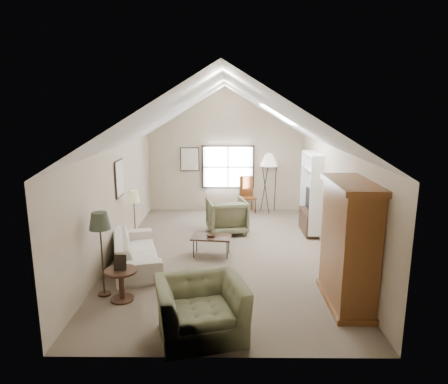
{
  "coord_description": "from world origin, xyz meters",
  "views": [
    {
      "loc": [
        0.08,
        -8.94,
        3.47
      ],
      "look_at": [
        0.0,
        0.4,
        1.4
      ],
      "focal_mm": 32.0,
      "sensor_mm": 36.0,
      "label": 1
    }
  ],
  "objects_px": {
    "armchair_far": "(227,216)",
    "coffee_table": "(211,246)",
    "armoire": "(349,244)",
    "armchair_near": "(201,309)",
    "side_chair": "(248,195)",
    "sofa": "(136,250)",
    "side_table": "(122,285)"
  },
  "relations": [
    {
      "from": "sofa",
      "to": "armchair_near",
      "type": "height_order",
      "value": "armchair_near"
    },
    {
      "from": "armchair_near",
      "to": "coffee_table",
      "type": "distance_m",
      "value": 3.26
    },
    {
      "from": "sofa",
      "to": "coffee_table",
      "type": "bearing_deg",
      "value": -87.01
    },
    {
      "from": "sofa",
      "to": "side_table",
      "type": "distance_m",
      "value": 1.6
    },
    {
      "from": "coffee_table",
      "to": "armchair_far",
      "type": "bearing_deg",
      "value": 78.42
    },
    {
      "from": "armoire",
      "to": "sofa",
      "type": "distance_m",
      "value": 4.49
    },
    {
      "from": "armchair_near",
      "to": "side_chair",
      "type": "distance_m",
      "value": 7.19
    },
    {
      "from": "armoire",
      "to": "side_table",
      "type": "bearing_deg",
      "value": 179.02
    },
    {
      "from": "armchair_far",
      "to": "coffee_table",
      "type": "relative_size",
      "value": 1.13
    },
    {
      "from": "armchair_near",
      "to": "armchair_far",
      "type": "bearing_deg",
      "value": 70.68
    },
    {
      "from": "coffee_table",
      "to": "side_chair",
      "type": "height_order",
      "value": "side_chair"
    },
    {
      "from": "armoire",
      "to": "side_chair",
      "type": "xyz_separation_m",
      "value": [
        -1.42,
        6.1,
        -0.52
      ]
    },
    {
      "from": "sofa",
      "to": "side_table",
      "type": "relative_size",
      "value": 3.99
    },
    {
      "from": "armchair_far",
      "to": "coffee_table",
      "type": "bearing_deg",
      "value": 65.8
    },
    {
      "from": "side_chair",
      "to": "sofa",
      "type": "bearing_deg",
      "value": -135.56
    },
    {
      "from": "armoire",
      "to": "armchair_near",
      "type": "distance_m",
      "value": 2.78
    },
    {
      "from": "sofa",
      "to": "armchair_far",
      "type": "relative_size",
      "value": 2.24
    },
    {
      "from": "coffee_table",
      "to": "armchair_near",
      "type": "bearing_deg",
      "value": -90.56
    },
    {
      "from": "armchair_near",
      "to": "coffee_table",
      "type": "height_order",
      "value": "armchair_near"
    },
    {
      "from": "armchair_far",
      "to": "side_chair",
      "type": "relative_size",
      "value": 0.89
    },
    {
      "from": "sofa",
      "to": "side_chair",
      "type": "height_order",
      "value": "side_chair"
    },
    {
      "from": "side_table",
      "to": "side_chair",
      "type": "bearing_deg",
      "value": 66.89
    },
    {
      "from": "side_chair",
      "to": "armoire",
      "type": "bearing_deg",
      "value": -91.31
    },
    {
      "from": "side_table",
      "to": "side_chair",
      "type": "xyz_separation_m",
      "value": [
        2.57,
        6.03,
        0.29
      ]
    },
    {
      "from": "sofa",
      "to": "armoire",
      "type": "bearing_deg",
      "value": -128.49
    },
    {
      "from": "sofa",
      "to": "armchair_near",
      "type": "xyz_separation_m",
      "value": [
        1.6,
        -2.68,
        0.09
      ]
    },
    {
      "from": "side_table",
      "to": "side_chair",
      "type": "height_order",
      "value": "side_chair"
    },
    {
      "from": "armoire",
      "to": "coffee_table",
      "type": "height_order",
      "value": "armoire"
    },
    {
      "from": "armoire",
      "to": "armchair_near",
      "type": "xyz_separation_m",
      "value": [
        -2.5,
        -1.01,
        -0.67
      ]
    },
    {
      "from": "armchair_near",
      "to": "armchair_far",
      "type": "distance_m",
      "value": 4.99
    },
    {
      "from": "sofa",
      "to": "coffee_table",
      "type": "xyz_separation_m",
      "value": [
        1.63,
        0.57,
        -0.1
      ]
    },
    {
      "from": "sofa",
      "to": "side_chair",
      "type": "distance_m",
      "value": 5.18
    }
  ]
}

